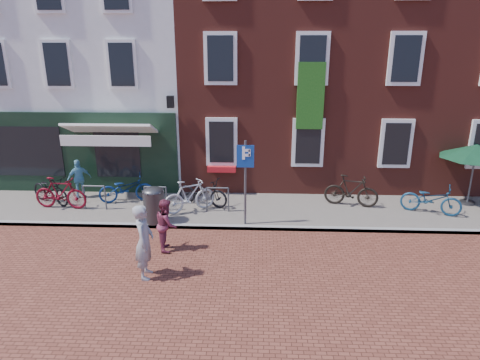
{
  "coord_description": "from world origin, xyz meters",
  "views": [
    {
      "loc": [
        1.8,
        -11.4,
        5.24
      ],
      "look_at": [
        1.27,
        0.16,
        1.51
      ],
      "focal_mm": 31.54,
      "sensor_mm": 36.0,
      "label": 1
    }
  ],
  "objects_px": {
    "litter_bin": "(154,203)",
    "bicycle_6": "(431,199)",
    "parking_sign": "(245,170)",
    "bicycle_3": "(189,196)",
    "bicycle_2": "(126,188)",
    "parasol": "(477,149)",
    "bicycle_0": "(50,190)",
    "boy": "(166,224)",
    "bicycle_1": "(60,193)",
    "bicycle_4": "(203,192)",
    "woman": "(144,242)",
    "cafe_person": "(79,179)",
    "bicycle_5": "(351,191)"
  },
  "relations": [
    {
      "from": "litter_bin",
      "to": "bicycle_6",
      "type": "relative_size",
      "value": 0.65
    },
    {
      "from": "parking_sign",
      "to": "bicycle_3",
      "type": "relative_size",
      "value": 1.45
    },
    {
      "from": "bicycle_2",
      "to": "parasol",
      "type": "bearing_deg",
      "value": -104.81
    },
    {
      "from": "parking_sign",
      "to": "bicycle_2",
      "type": "bearing_deg",
      "value": 157.44
    },
    {
      "from": "bicycle_3",
      "to": "litter_bin",
      "type": "bearing_deg",
      "value": 101.23
    },
    {
      "from": "parking_sign",
      "to": "bicycle_0",
      "type": "height_order",
      "value": "parking_sign"
    },
    {
      "from": "bicycle_2",
      "to": "litter_bin",
      "type": "bearing_deg",
      "value": -156.94
    },
    {
      "from": "bicycle_0",
      "to": "bicycle_6",
      "type": "relative_size",
      "value": 1.0
    },
    {
      "from": "bicycle_3",
      "to": "bicycle_6",
      "type": "relative_size",
      "value": 0.97
    },
    {
      "from": "boy",
      "to": "bicycle_1",
      "type": "relative_size",
      "value": 0.8
    },
    {
      "from": "bicycle_0",
      "to": "bicycle_3",
      "type": "height_order",
      "value": "bicycle_3"
    },
    {
      "from": "litter_bin",
      "to": "bicycle_4",
      "type": "relative_size",
      "value": 0.65
    },
    {
      "from": "bicycle_4",
      "to": "bicycle_6",
      "type": "bearing_deg",
      "value": -71.24
    },
    {
      "from": "litter_bin",
      "to": "bicycle_0",
      "type": "distance_m",
      "value": 4.12
    },
    {
      "from": "bicycle_1",
      "to": "bicycle_4",
      "type": "height_order",
      "value": "bicycle_1"
    },
    {
      "from": "woman",
      "to": "bicycle_0",
      "type": "bearing_deg",
      "value": 39.73
    },
    {
      "from": "litter_bin",
      "to": "bicycle_2",
      "type": "xyz_separation_m",
      "value": [
        -1.36,
        1.65,
        -0.13
      ]
    },
    {
      "from": "bicycle_4",
      "to": "woman",
      "type": "bearing_deg",
      "value": -168.15
    },
    {
      "from": "parasol",
      "to": "woman",
      "type": "height_order",
      "value": "parasol"
    },
    {
      "from": "parking_sign",
      "to": "bicycle_3",
      "type": "distance_m",
      "value": 2.35
    },
    {
      "from": "parasol",
      "to": "woman",
      "type": "xyz_separation_m",
      "value": [
        -9.7,
        -4.98,
        -1.11
      ]
    },
    {
      "from": "parking_sign",
      "to": "bicycle_6",
      "type": "xyz_separation_m",
      "value": [
        5.86,
        1.13,
        -1.22
      ]
    },
    {
      "from": "boy",
      "to": "cafe_person",
      "type": "xyz_separation_m",
      "value": [
        -3.84,
        3.59,
        0.08
      ]
    },
    {
      "from": "bicycle_6",
      "to": "parasol",
      "type": "bearing_deg",
      "value": -38.73
    },
    {
      "from": "woman",
      "to": "bicycle_1",
      "type": "relative_size",
      "value": 1.02
    },
    {
      "from": "woman",
      "to": "bicycle_0",
      "type": "relative_size",
      "value": 0.99
    },
    {
      "from": "bicycle_1",
      "to": "bicycle_0",
      "type": "bearing_deg",
      "value": 55.39
    },
    {
      "from": "boy",
      "to": "bicycle_1",
      "type": "height_order",
      "value": "boy"
    },
    {
      "from": "cafe_person",
      "to": "bicycle_6",
      "type": "xyz_separation_m",
      "value": [
        11.73,
        -0.96,
        -0.2
      ]
    },
    {
      "from": "bicycle_2",
      "to": "parking_sign",
      "type": "bearing_deg",
      "value": -129.04
    },
    {
      "from": "bicycle_3",
      "to": "bicycle_4",
      "type": "xyz_separation_m",
      "value": [
        0.35,
        0.58,
        -0.05
      ]
    },
    {
      "from": "parking_sign",
      "to": "bicycle_0",
      "type": "bearing_deg",
      "value": 167.6
    },
    {
      "from": "bicycle_0",
      "to": "bicycle_3",
      "type": "xyz_separation_m",
      "value": [
        4.81,
        -0.53,
        0.05
      ]
    },
    {
      "from": "bicycle_5",
      "to": "boy",
      "type": "bearing_deg",
      "value": 134.32
    },
    {
      "from": "bicycle_1",
      "to": "bicycle_4",
      "type": "relative_size",
      "value": 0.97
    },
    {
      "from": "litter_bin",
      "to": "boy",
      "type": "bearing_deg",
      "value": -65.4
    },
    {
      "from": "woman",
      "to": "bicycle_4",
      "type": "distance_m",
      "value": 4.52
    },
    {
      "from": "litter_bin",
      "to": "woman",
      "type": "height_order",
      "value": "woman"
    },
    {
      "from": "litter_bin",
      "to": "bicycle_4",
      "type": "bearing_deg",
      "value": 48.29
    },
    {
      "from": "boy",
      "to": "bicycle_0",
      "type": "relative_size",
      "value": 0.77
    },
    {
      "from": "bicycle_5",
      "to": "bicycle_6",
      "type": "xyz_separation_m",
      "value": [
        2.39,
        -0.55,
        -0.05
      ]
    },
    {
      "from": "parking_sign",
      "to": "bicycle_4",
      "type": "height_order",
      "value": "parking_sign"
    },
    {
      "from": "parking_sign",
      "to": "bicycle_4",
      "type": "relative_size",
      "value": 1.41
    },
    {
      "from": "bicycle_4",
      "to": "bicycle_6",
      "type": "relative_size",
      "value": 1.0
    },
    {
      "from": "woman",
      "to": "litter_bin",
      "type": "bearing_deg",
      "value": 4.52
    },
    {
      "from": "bicycle_4",
      "to": "bicycle_5",
      "type": "relative_size",
      "value": 1.03
    },
    {
      "from": "cafe_person",
      "to": "bicycle_5",
      "type": "height_order",
      "value": "cafe_person"
    },
    {
      "from": "bicycle_2",
      "to": "bicycle_4",
      "type": "xyz_separation_m",
      "value": [
        2.65,
        -0.21,
        0.0
      ]
    },
    {
      "from": "boy",
      "to": "bicycle_1",
      "type": "xyz_separation_m",
      "value": [
        -4.03,
        2.5,
        -0.07
      ]
    },
    {
      "from": "bicycle_4",
      "to": "bicycle_6",
      "type": "xyz_separation_m",
      "value": [
        7.32,
        -0.38,
        0.0
      ]
    }
  ]
}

